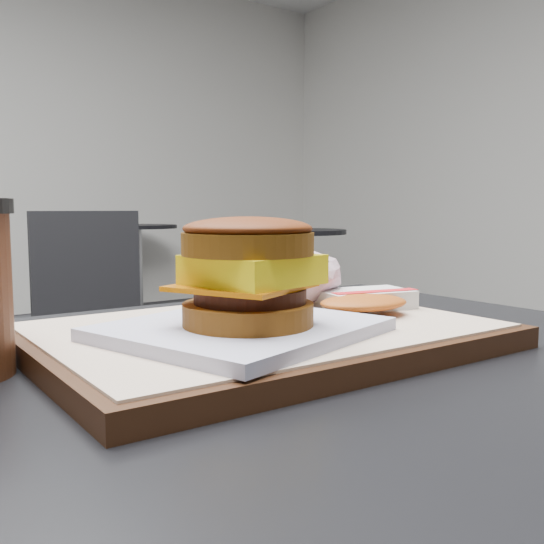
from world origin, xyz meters
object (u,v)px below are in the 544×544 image
(breakfast_sandwich, at_px, (247,286))
(neighbor_chair, at_px, (55,314))
(crumpled_wrapper, at_px, (280,276))
(hash_brown, at_px, (364,301))
(serving_tray, at_px, (263,335))

(breakfast_sandwich, distance_m, neighbor_chair, 1.88)
(breakfast_sandwich, relative_size, crumpled_wrapper, 1.67)
(crumpled_wrapper, bearing_deg, hash_brown, -57.73)
(hash_brown, xyz_separation_m, crumpled_wrapper, (-0.05, 0.07, 0.02))
(serving_tray, distance_m, breakfast_sandwich, 0.07)
(breakfast_sandwich, bearing_deg, hash_brown, 11.88)
(hash_brown, relative_size, neighbor_chair, 0.14)
(serving_tray, height_order, crumpled_wrapper, crumpled_wrapper)
(neighbor_chair, bearing_deg, hash_brown, -96.34)
(crumpled_wrapper, bearing_deg, neighbor_chair, 81.86)
(hash_brown, distance_m, neighbor_chair, 1.82)
(breakfast_sandwich, relative_size, hash_brown, 1.81)
(hash_brown, bearing_deg, crumpled_wrapper, 122.27)
(neighbor_chair, bearing_deg, serving_tray, -99.98)
(serving_tray, bearing_deg, breakfast_sandwich, -137.34)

